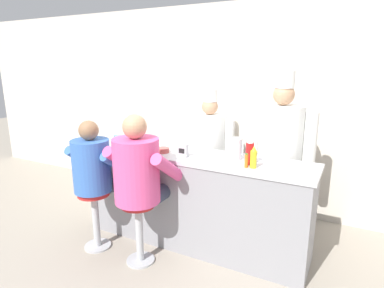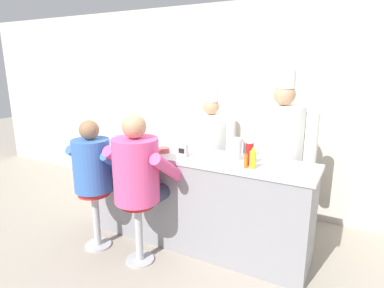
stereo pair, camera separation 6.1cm
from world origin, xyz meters
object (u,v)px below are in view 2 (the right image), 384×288
object	(u,v)px
hot_sauce_bottle_orange	(246,161)
ketchup_bottle_red	(249,152)
coffee_mug_blue	(119,139)
diner_seated_blue	(95,169)
mustard_bottle_yellow	(253,158)
cereal_bowl	(163,150)
diner_seated_pink	(139,173)
napkin_dispenser_chrome	(183,150)
cook_in_whites_near	(210,149)
breakfast_plate	(136,150)
water_pitcher_clear	(236,149)
cook_in_whites_far	(281,151)

from	to	relation	value
hot_sauce_bottle_orange	ketchup_bottle_red	bearing A→B (deg)	93.18
coffee_mug_blue	diner_seated_blue	bearing A→B (deg)	-76.06
diner_seated_blue	mustard_bottle_yellow	bearing A→B (deg)	14.31
cereal_bowl	diner_seated_pink	bearing A→B (deg)	-88.17
napkin_dispenser_chrome	cook_in_whites_near	distance (m)	0.81
breakfast_plate	mustard_bottle_yellow	bearing A→B (deg)	1.87
water_pitcher_clear	cook_in_whites_near	bearing A→B (deg)	132.57
diner_seated_pink	breakfast_plate	bearing A→B (deg)	131.42
breakfast_plate	napkin_dispenser_chrome	bearing A→B (deg)	6.32
hot_sauce_bottle_orange	coffee_mug_blue	size ratio (longest dim) A/B	1.00
cook_in_whites_far	cereal_bowl	bearing A→B (deg)	-150.34
coffee_mug_blue	cereal_bowl	bearing A→B (deg)	-7.71
ketchup_bottle_red	breakfast_plate	size ratio (longest dim) A/B	1.07
mustard_bottle_yellow	diner_seated_pink	distance (m)	1.08
mustard_bottle_yellow	diner_seated_blue	world-z (taller)	diner_seated_blue
breakfast_plate	cook_in_whites_far	distance (m)	1.57
napkin_dispenser_chrome	mustard_bottle_yellow	bearing A→B (deg)	-1.51
diner_seated_pink	cook_in_whites_far	world-z (taller)	cook_in_whites_far
diner_seated_blue	diner_seated_pink	world-z (taller)	diner_seated_pink
diner_seated_pink	cook_in_whites_far	xyz separation A→B (m)	(1.08, 1.08, 0.11)
coffee_mug_blue	mustard_bottle_yellow	bearing A→B (deg)	-5.17
napkin_dispenser_chrome	cook_in_whites_far	bearing A→B (deg)	38.62
hot_sauce_bottle_orange	cook_in_whites_far	world-z (taller)	cook_in_whites_far
hot_sauce_bottle_orange	water_pitcher_clear	world-z (taller)	water_pitcher_clear
coffee_mug_blue	cook_in_whites_far	bearing A→B (deg)	16.51
ketchup_bottle_red	diner_seated_pink	size ratio (longest dim) A/B	0.18
water_pitcher_clear	cereal_bowl	xyz separation A→B (m)	(-0.77, -0.12, -0.08)
mustard_bottle_yellow	diner_seated_blue	size ratio (longest dim) A/B	0.15
water_pitcher_clear	coffee_mug_blue	distance (m)	1.47
hot_sauce_bottle_orange	diner_seated_pink	size ratio (longest dim) A/B	0.09
mustard_bottle_yellow	coffee_mug_blue	distance (m)	1.71
hot_sauce_bottle_orange	mustard_bottle_yellow	bearing A→B (deg)	19.56
mustard_bottle_yellow	diner_seated_blue	bearing A→B (deg)	-165.69
cook_in_whites_near	cereal_bowl	bearing A→B (deg)	-105.28
water_pitcher_clear	breakfast_plate	distance (m)	1.10
mustard_bottle_yellow	diner_seated_blue	xyz separation A→B (m)	(-1.56, -0.40, -0.24)
hot_sauce_bottle_orange	napkin_dispenser_chrome	xyz separation A→B (m)	(-0.68, 0.04, 0.00)
mustard_bottle_yellow	cereal_bowl	bearing A→B (deg)	176.60
ketchup_bottle_red	cook_in_whites_far	xyz separation A→B (m)	(0.16, 0.59, -0.11)
diner_seated_blue	cook_in_whites_near	bearing A→B (deg)	57.72
ketchup_bottle_red	napkin_dispenser_chrome	world-z (taller)	ketchup_bottle_red
napkin_dispenser_chrome	diner_seated_pink	world-z (taller)	diner_seated_pink
diner_seated_blue	diner_seated_pink	xyz separation A→B (m)	(0.57, 0.01, 0.05)
cereal_bowl	mustard_bottle_yellow	bearing A→B (deg)	-3.40
cereal_bowl	diner_seated_blue	xyz separation A→B (m)	(-0.56, -0.46, -0.17)
breakfast_plate	coffee_mug_blue	world-z (taller)	coffee_mug_blue
breakfast_plate	diner_seated_blue	world-z (taller)	diner_seated_blue
breakfast_plate	cereal_bowl	xyz separation A→B (m)	(0.29, 0.10, 0.01)
napkin_dispenser_chrome	water_pitcher_clear	bearing A→B (deg)	17.84
hot_sauce_bottle_orange	water_pitcher_clear	distance (m)	0.27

